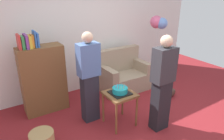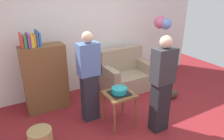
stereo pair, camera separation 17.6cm
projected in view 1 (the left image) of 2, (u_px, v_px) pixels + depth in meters
ground_plane at (143, 129)px, 3.57m from camera, size 8.00×8.00×0.00m
wall_back at (87, 32)px, 4.68m from camera, size 6.00×0.10×2.70m
couch at (123, 75)px, 4.91m from camera, size 1.10×0.70×0.96m
bookshelf at (43, 78)px, 3.91m from camera, size 0.80×0.36×1.59m
side_table at (120, 98)px, 3.54m from camera, size 0.48×0.48×0.61m
birthday_cake at (120, 91)px, 3.49m from camera, size 0.32×0.32×0.17m
person_blowing_candles at (89, 78)px, 3.56m from camera, size 0.36×0.22×1.63m
person_holding_cake at (162, 84)px, 3.33m from camera, size 0.36×0.22×1.63m
handbag at (170, 93)px, 4.61m from camera, size 0.28×0.14×0.20m
balloon_bunch at (159, 23)px, 4.78m from camera, size 0.35×0.38×1.68m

